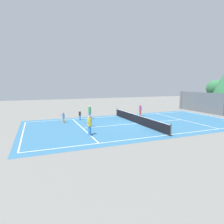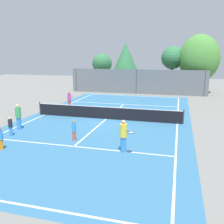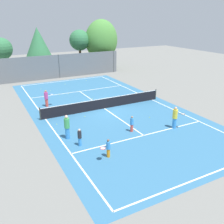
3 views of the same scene
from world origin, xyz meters
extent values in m
plane|color=slate|center=(0.00, 0.00, 0.00)|extent=(80.00, 80.00, 0.00)
cube|color=teal|center=(0.00, 0.00, 0.00)|extent=(13.00, 25.00, 0.00)
cube|color=white|center=(-5.50, 0.00, 0.01)|extent=(0.10, 24.00, 0.01)
cube|color=white|center=(5.50, 0.00, 0.01)|extent=(0.10, 24.00, 0.01)
cube|color=white|center=(0.00, -12.00, 0.01)|extent=(11.00, 0.10, 0.01)
cube|color=white|center=(0.00, 12.00, 0.01)|extent=(11.00, 0.10, 0.01)
cube|color=white|center=(0.00, -6.40, 0.01)|extent=(11.00, 0.10, 0.01)
cube|color=white|center=(0.00, 6.40, 0.01)|extent=(11.00, 0.10, 0.01)
cube|color=white|center=(0.00, 0.00, 0.01)|extent=(0.10, 12.80, 0.01)
cylinder|color=#333833|center=(-5.90, 0.00, 0.55)|extent=(0.10, 0.10, 1.10)
cylinder|color=#333833|center=(5.90, 0.00, 0.55)|extent=(0.10, 0.10, 1.10)
cube|color=black|center=(0.00, 0.00, 0.47)|extent=(11.80, 0.03, 0.95)
cube|color=white|center=(0.00, 0.00, 0.97)|extent=(11.80, 0.04, 0.05)
cube|color=slate|center=(0.00, 14.00, 1.60)|extent=(18.00, 0.06, 3.20)
cylinder|color=#3F4447|center=(-8.50, 14.00, 1.60)|extent=(0.12, 0.12, 3.20)
cylinder|color=#3F4447|center=(0.00, 14.00, 1.60)|extent=(0.12, 0.12, 3.20)
cylinder|color=brown|center=(-2.00, 16.42, 1.32)|extent=(0.31, 0.31, 2.63)
cylinder|color=brown|center=(-6.51, 19.82, 1.27)|extent=(0.37, 0.37, 2.55)
sphere|color=#337547|center=(-6.51, 19.82, 3.72)|extent=(3.12, 3.12, 3.12)
cylinder|color=#E54C3F|center=(-4.58, 3.08, 0.37)|extent=(0.27, 0.27, 0.75)
cylinder|color=#D14799|center=(-4.58, 3.08, 1.08)|extent=(0.34, 0.34, 0.66)
sphere|color=#A37556|center=(-4.58, 3.08, 1.51)|extent=(0.20, 0.20, 0.20)
cylinder|color=black|center=(-4.26, 3.09, 1.11)|extent=(0.20, 0.04, 0.03)
torus|color=blue|center=(-4.01, 3.10, 1.11)|extent=(0.35, 0.35, 0.03)
cylinder|color=silver|center=(-4.01, 3.10, 1.11)|extent=(0.29, 0.29, 0.00)
cylinder|color=orange|center=(-3.59, -7.81, 0.28)|extent=(0.21, 0.21, 0.56)
cylinder|color=#388CD8|center=(-3.59, -7.81, 0.81)|extent=(0.26, 0.26, 0.49)
sphere|color=brown|center=(-3.59, -7.81, 1.13)|extent=(0.15, 0.15, 0.15)
cylinder|color=black|center=(-3.84, -7.93, 0.83)|extent=(0.19, 0.11, 0.03)
torus|color=red|center=(-4.06, -8.04, 0.83)|extent=(0.44, 0.44, 0.03)
cylinder|color=silver|center=(-4.06, -8.04, 0.83)|extent=(0.37, 0.37, 0.00)
cylinder|color=#E54C3F|center=(-0.40, -5.42, 0.29)|extent=(0.21, 0.21, 0.57)
cylinder|color=#388CD8|center=(-0.40, -5.42, 0.83)|extent=(0.26, 0.26, 0.50)
sphere|color=#A37556|center=(-0.40, -5.42, 1.16)|extent=(0.16, 0.16, 0.16)
cylinder|color=#388CD8|center=(2.81, -6.41, 0.40)|extent=(0.29, 0.29, 0.80)
cylinder|color=yellow|center=(2.81, -6.41, 1.16)|extent=(0.37, 0.37, 0.70)
sphere|color=tan|center=(2.81, -6.41, 1.62)|extent=(0.22, 0.22, 0.22)
cylinder|color=black|center=(3.08, -6.61, 1.19)|extent=(0.18, 0.14, 0.03)
torus|color=black|center=(3.28, -6.76, 1.19)|extent=(0.46, 0.46, 0.03)
cylinder|color=silver|center=(3.28, -6.76, 1.19)|extent=(0.39, 0.39, 0.00)
cylinder|color=#388CD8|center=(-4.98, -4.26, 0.41)|extent=(0.30, 0.30, 0.82)
cylinder|color=#3FA559|center=(-4.98, -4.26, 1.18)|extent=(0.38, 0.38, 0.72)
sphere|color=beige|center=(-4.98, -4.26, 1.65)|extent=(0.22, 0.22, 0.22)
cylinder|color=#388CD8|center=(-4.60, -5.65, 0.28)|extent=(0.21, 0.21, 0.57)
cylinder|color=#232328|center=(-4.60, -5.65, 0.82)|extent=(0.26, 0.26, 0.50)
sphere|color=beige|center=(-4.60, -5.65, 1.14)|extent=(0.15, 0.15, 0.15)
sphere|color=#CCE533|center=(-1.23, 2.70, 0.03)|extent=(0.07, 0.07, 0.07)
sphere|color=#CCE533|center=(-0.49, 10.20, 0.03)|extent=(0.07, 0.07, 0.07)
sphere|color=#CCE533|center=(2.38, -3.83, 0.03)|extent=(0.07, 0.07, 0.07)
sphere|color=#CCE533|center=(-2.45, 6.22, 0.03)|extent=(0.07, 0.07, 0.07)
sphere|color=#CCE533|center=(-3.73, 9.33, 0.03)|extent=(0.07, 0.07, 0.07)
sphere|color=#CCE533|center=(-2.40, -1.06, 0.03)|extent=(0.07, 0.07, 0.07)
sphere|color=#CCE533|center=(0.20, 3.15, 0.03)|extent=(0.07, 0.07, 0.07)
sphere|color=#CCE533|center=(-1.44, 6.03, 0.03)|extent=(0.07, 0.07, 0.07)
sphere|color=#CCE533|center=(-4.98, -1.56, 0.03)|extent=(0.07, 0.07, 0.07)
sphere|color=#CCE533|center=(-2.95, 8.09, 0.03)|extent=(0.07, 0.07, 0.07)
sphere|color=#CCE533|center=(2.61, 10.70, 0.03)|extent=(0.07, 0.07, 0.07)
camera|label=1|loc=(18.95, -10.73, 4.48)|focal=30.60mm
camera|label=2|loc=(5.45, -18.46, 4.93)|focal=39.91mm
camera|label=3|loc=(-9.61, -19.63, 8.05)|focal=40.00mm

